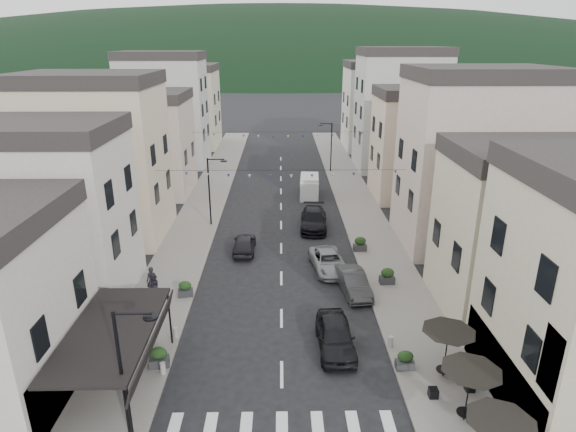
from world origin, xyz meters
name	(u,v)px	position (x,y,z in m)	size (l,w,h in m)	color
sidewalk_left	(205,203)	(-7.50, 32.00, 0.06)	(4.00, 76.00, 0.12)	slate
sidewalk_right	(356,202)	(7.50, 32.00, 0.06)	(4.00, 76.00, 0.12)	slate
hill_backdrop	(280,66)	(0.00, 300.00, 0.00)	(640.00, 360.00, 70.00)	black
boutique_awning	(117,332)	(-7.25, 5.00, 3.11)	(3.77, 7.50, 3.28)	black
buildings_row_left	(143,132)	(-14.50, 37.75, 6.12)	(10.20, 54.16, 14.00)	beige
buildings_row_right	(420,131)	(14.50, 36.59, 6.32)	(10.20, 54.16, 14.50)	#B5AB90
cafe_terrace	(471,376)	(7.70, 2.80, 2.36)	(2.50, 8.10, 2.53)	black
streetlamp_left_near	(128,364)	(-5.82, 2.00, 3.70)	(1.70, 0.56, 6.00)	black
streetlamp_left_far	(212,185)	(-5.82, 26.00, 3.70)	(1.70, 0.56, 6.00)	black
streetlamp_right_far	(329,142)	(5.82, 44.00, 3.70)	(1.70, 0.56, 6.00)	black
bollards	(282,374)	(0.00, 5.50, 0.42)	(11.66, 10.26, 0.60)	gray
bunting_near	(281,175)	(0.00, 22.00, 5.65)	(19.00, 0.28, 0.62)	black
bunting_far	(281,135)	(0.00, 38.00, 5.65)	(19.00, 0.28, 0.62)	black
parked_car_a	(335,336)	(2.80, 8.04, 0.78)	(1.84, 4.58, 1.56)	black
parked_car_b	(353,282)	(4.60, 14.02, 0.70)	(1.49, 4.26, 1.40)	#2E2E30
parked_car_c	(328,261)	(3.31, 17.24, 0.65)	(2.17, 4.71, 1.31)	gray
parked_car_d	(314,219)	(2.80, 25.29, 0.78)	(2.20, 5.40, 1.57)	black
parked_car_e	(244,244)	(-2.80, 20.36, 0.69)	(1.62, 4.04, 1.38)	black
delivery_van	(309,186)	(2.95, 34.44, 1.09)	(2.13, 4.76, 2.23)	silver
pedestrian_a	(152,281)	(-8.06, 13.63, 1.07)	(0.70, 0.46, 1.91)	black
pedestrian_b	(154,286)	(-7.91, 13.39, 0.88)	(0.74, 0.58, 1.52)	#26222D
planter_la	(159,357)	(-6.00, 6.55, 0.64)	(1.04, 0.70, 1.08)	#2D2D2F
planter_lb	(185,289)	(-6.00, 13.48, 0.62)	(0.99, 0.65, 1.03)	#2A2A2C
planter_ra	(405,360)	(6.00, 6.20, 0.60)	(0.90, 0.51, 0.99)	#333335
planter_rb	(387,276)	(6.96, 14.96, 0.65)	(0.99, 0.56, 1.10)	#2D2D30
planter_rc	(360,244)	(6.00, 20.25, 0.66)	(1.03, 0.63, 1.10)	#313033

